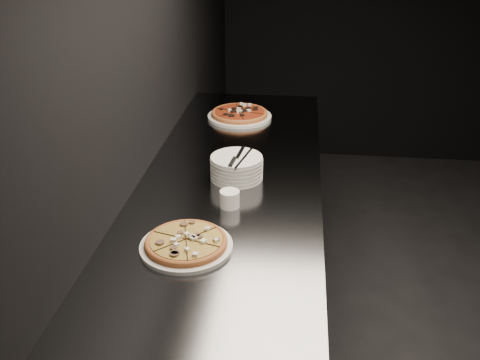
# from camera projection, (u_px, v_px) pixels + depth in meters

# --- Properties ---
(wall_left) EXTENTS (0.02, 5.00, 2.80)m
(wall_left) POSITION_uv_depth(u_px,v_px,m) (130.00, 64.00, 1.99)
(wall_left) COLOR black
(wall_left) RESTS_ON floor
(counter) EXTENTS (0.74, 2.44, 0.92)m
(counter) POSITION_uv_depth(u_px,v_px,m) (230.00, 276.00, 2.37)
(counter) COLOR slate
(counter) RESTS_ON floor
(pizza_mushroom) EXTENTS (0.33, 0.33, 0.04)m
(pizza_mushroom) POSITION_uv_depth(u_px,v_px,m) (186.00, 243.00, 1.74)
(pizza_mushroom) COLOR white
(pizza_mushroom) RESTS_ON counter
(pizza_tomato) EXTENTS (0.37, 0.37, 0.04)m
(pizza_tomato) POSITION_uv_depth(u_px,v_px,m) (240.00, 114.00, 2.87)
(pizza_tomato) COLOR white
(pizza_tomato) RESTS_ON counter
(plate_stack) EXTENTS (0.21, 0.21, 0.10)m
(plate_stack) POSITION_uv_depth(u_px,v_px,m) (237.00, 167.00, 2.20)
(plate_stack) COLOR white
(plate_stack) RESTS_ON counter
(cutlery) EXTENTS (0.10, 0.22, 0.01)m
(cutlery) POSITION_uv_depth(u_px,v_px,m) (238.00, 158.00, 2.16)
(cutlery) COLOR silver
(cutlery) RESTS_ON plate_stack
(ramekin) EXTENTS (0.07, 0.07, 0.06)m
(ramekin) POSITION_uv_depth(u_px,v_px,m) (230.00, 198.00, 1.99)
(ramekin) COLOR white
(ramekin) RESTS_ON counter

